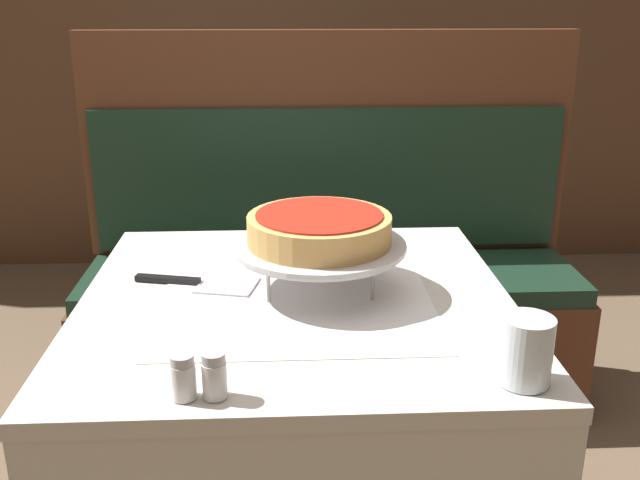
{
  "coord_description": "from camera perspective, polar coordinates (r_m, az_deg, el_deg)",
  "views": [
    {
      "loc": [
        -0.02,
        -1.33,
        1.32
      ],
      "look_at": [
        0.05,
        0.0,
        0.86
      ],
      "focal_mm": 40.0,
      "sensor_mm": 36.0,
      "label": 1
    }
  ],
  "objects": [
    {
      "name": "pizza_server",
      "position": [
        1.52,
        -9.39,
        -3.4
      ],
      "size": [
        0.27,
        0.13,
        0.01
      ],
      "color": "#BCBCC1",
      "rests_on": "dining_table_front"
    },
    {
      "name": "pepper_shaker",
      "position": [
        1.1,
        -8.45,
        -10.65
      ],
      "size": [
        0.04,
        0.04,
        0.07
      ],
      "color": "silver",
      "rests_on": "dining_table_front"
    },
    {
      "name": "dining_table_front",
      "position": [
        1.5,
        -1.87,
        -8.33
      ],
      "size": [
        0.87,
        0.87,
        0.74
      ],
      "color": "beige",
      "rests_on": "ground_plane"
    },
    {
      "name": "pizza_pan_stand",
      "position": [
        1.45,
        -0.06,
        -0.61
      ],
      "size": [
        0.35,
        0.35,
        0.1
      ],
      "color": "#ADADB2",
      "rests_on": "dining_table_front"
    },
    {
      "name": "salt_shaker",
      "position": [
        1.11,
        -10.9,
        -10.68
      ],
      "size": [
        0.04,
        0.04,
        0.07
      ],
      "color": "silver",
      "rests_on": "dining_table_front"
    },
    {
      "name": "condiment_caddy",
      "position": [
        3.01,
        -3.3,
        8.72
      ],
      "size": [
        0.12,
        0.12,
        0.16
      ],
      "color": "black",
      "rests_on": "dining_table_rear"
    },
    {
      "name": "dining_table_rear",
      "position": [
        3.11,
        -4.42,
        6.12
      ],
      "size": [
        0.66,
        0.66,
        0.74
      ],
      "color": "#1E6B33",
      "rests_on": "ground_plane"
    },
    {
      "name": "water_glass_near",
      "position": [
        1.17,
        16.14,
        -8.47
      ],
      "size": [
        0.08,
        0.08,
        0.11
      ],
      "color": "silver",
      "rests_on": "dining_table_front"
    },
    {
      "name": "booth_bench",
      "position": [
        2.39,
        0.84,
        -4.67
      ],
      "size": [
        1.61,
        0.46,
        1.21
      ],
      "color": "brown",
      "rests_on": "ground_plane"
    },
    {
      "name": "deep_dish_pizza",
      "position": [
        1.43,
        -0.06,
        0.93
      ],
      "size": [
        0.29,
        0.29,
        0.06
      ],
      "color": "tan",
      "rests_on": "pizza_pan_stand"
    },
    {
      "name": "back_wall_panel",
      "position": [
        3.52,
        -2.65,
        17.14
      ],
      "size": [
        6.0,
        0.04,
        2.4
      ],
      "primitive_type": "cube",
      "color": "brown",
      "rests_on": "ground_plane"
    }
  ]
}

